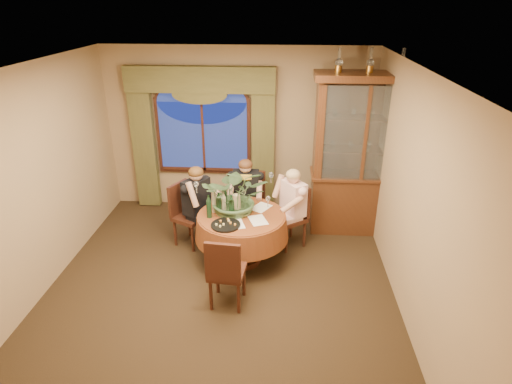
# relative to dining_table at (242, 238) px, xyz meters

# --- Properties ---
(floor) EXTENTS (5.00, 5.00, 0.00)m
(floor) POSITION_rel_dining_table_xyz_m (-0.22, -0.67, -0.38)
(floor) COLOR black
(floor) RESTS_ON ground
(wall_back) EXTENTS (4.50, 0.00, 4.50)m
(wall_back) POSITION_rel_dining_table_xyz_m (-0.22, 1.83, 1.02)
(wall_back) COLOR #987D5C
(wall_back) RESTS_ON ground
(wall_right) EXTENTS (0.00, 5.00, 5.00)m
(wall_right) POSITION_rel_dining_table_xyz_m (2.03, -0.67, 1.02)
(wall_right) COLOR #987D5C
(wall_right) RESTS_ON ground
(ceiling) EXTENTS (5.00, 5.00, 0.00)m
(ceiling) POSITION_rel_dining_table_xyz_m (-0.22, -0.67, 2.42)
(ceiling) COLOR white
(ceiling) RESTS_ON wall_back
(window) EXTENTS (1.62, 0.10, 1.32)m
(window) POSITION_rel_dining_table_xyz_m (-0.82, 1.76, 0.92)
(window) COLOR navy
(window) RESTS_ON wall_back
(arched_transom) EXTENTS (1.60, 0.06, 0.44)m
(arched_transom) POSITION_rel_dining_table_xyz_m (-0.82, 1.76, 1.71)
(arched_transom) COLOR navy
(arched_transom) RESTS_ON wall_back
(drapery_left) EXTENTS (0.38, 0.14, 2.32)m
(drapery_left) POSITION_rel_dining_table_xyz_m (-1.85, 1.71, 0.80)
(drapery_left) COLOR #4A4824
(drapery_left) RESTS_ON floor
(drapery_right) EXTENTS (0.38, 0.14, 2.32)m
(drapery_right) POSITION_rel_dining_table_xyz_m (0.21, 1.71, 0.80)
(drapery_right) COLOR #4A4824
(drapery_right) RESTS_ON floor
(swag_valance) EXTENTS (2.45, 0.16, 0.42)m
(swag_valance) POSITION_rel_dining_table_xyz_m (-0.82, 1.68, 1.90)
(swag_valance) COLOR #4A4824
(swag_valance) RESTS_ON wall_back
(dining_table) EXTENTS (1.62, 1.62, 0.75)m
(dining_table) POSITION_rel_dining_table_xyz_m (0.00, 0.00, 0.00)
(dining_table) COLOR maroon
(dining_table) RESTS_ON floor
(china_cabinet) EXTENTS (1.54, 0.61, 2.51)m
(china_cabinet) POSITION_rel_dining_table_xyz_m (1.73, 1.08, 0.88)
(china_cabinet) COLOR #3E2214
(china_cabinet) RESTS_ON floor
(oil_lamp_left) EXTENTS (0.11, 0.11, 0.34)m
(oil_lamp_left) POSITION_rel_dining_table_xyz_m (1.30, 1.08, 2.30)
(oil_lamp_left) COLOR #A5722D
(oil_lamp_left) RESTS_ON china_cabinet
(oil_lamp_center) EXTENTS (0.11, 0.11, 0.34)m
(oil_lamp_center) POSITION_rel_dining_table_xyz_m (1.73, 1.08, 2.30)
(oil_lamp_center) COLOR #A5722D
(oil_lamp_center) RESTS_ON china_cabinet
(oil_lamp_right) EXTENTS (0.11, 0.11, 0.34)m
(oil_lamp_right) POSITION_rel_dining_table_xyz_m (2.17, 1.08, 2.30)
(oil_lamp_right) COLOR #A5722D
(oil_lamp_right) RESTS_ON china_cabinet
(chair_right) EXTENTS (0.59, 0.59, 0.96)m
(chair_right) POSITION_rel_dining_table_xyz_m (0.67, 0.49, 0.10)
(chair_right) COLOR black
(chair_right) RESTS_ON floor
(chair_back_right) EXTENTS (0.44, 0.44, 0.96)m
(chair_back_right) POSITION_rel_dining_table_xyz_m (0.05, 0.89, 0.10)
(chair_back_right) COLOR black
(chair_back_right) RESTS_ON floor
(chair_back) EXTENTS (0.57, 0.57, 0.96)m
(chair_back) POSITION_rel_dining_table_xyz_m (-0.83, 0.43, 0.10)
(chair_back) COLOR black
(chair_back) RESTS_ON floor
(chair_front_left) EXTENTS (0.46, 0.46, 0.96)m
(chair_front_left) POSITION_rel_dining_table_xyz_m (-0.09, -0.93, 0.10)
(chair_front_left) COLOR black
(chair_front_left) RESTS_ON floor
(person_pink) EXTENTS (0.59, 0.60, 1.24)m
(person_pink) POSITION_rel_dining_table_xyz_m (0.72, 0.51, 0.25)
(person_pink) COLOR beige
(person_pink) RESTS_ON floor
(person_back) EXTENTS (0.60, 0.61, 1.28)m
(person_back) POSITION_rel_dining_table_xyz_m (-0.71, 0.43, 0.26)
(person_back) COLOR black
(person_back) RESTS_ON floor
(person_scarf) EXTENTS (0.46, 0.42, 1.27)m
(person_scarf) POSITION_rel_dining_table_xyz_m (-0.01, 0.82, 0.26)
(person_scarf) COLOR black
(person_scarf) RESTS_ON floor
(stoneware_vase) EXTENTS (0.14, 0.14, 0.26)m
(stoneware_vase) POSITION_rel_dining_table_xyz_m (-0.08, 0.10, 0.50)
(stoneware_vase) COLOR #9A8561
(stoneware_vase) RESTS_ON dining_table
(centerpiece_plant) EXTENTS (0.89, 0.99, 0.77)m
(centerpiece_plant) POSITION_rel_dining_table_xyz_m (-0.08, 0.13, 0.96)
(centerpiece_plant) COLOR #3F5E39
(centerpiece_plant) RESTS_ON dining_table
(olive_bowl) EXTENTS (0.16, 0.16, 0.05)m
(olive_bowl) POSITION_rel_dining_table_xyz_m (0.02, -0.04, 0.40)
(olive_bowl) COLOR #4F5931
(olive_bowl) RESTS_ON dining_table
(cheese_platter) EXTENTS (0.39, 0.39, 0.02)m
(cheese_platter) POSITION_rel_dining_table_xyz_m (-0.18, -0.33, 0.39)
(cheese_platter) COLOR black
(cheese_platter) RESTS_ON dining_table
(wine_bottle_0) EXTENTS (0.07, 0.07, 0.33)m
(wine_bottle_0) POSITION_rel_dining_table_xyz_m (-0.25, 0.19, 0.54)
(wine_bottle_0) COLOR black
(wine_bottle_0) RESTS_ON dining_table
(wine_bottle_1) EXTENTS (0.07, 0.07, 0.33)m
(wine_bottle_1) POSITION_rel_dining_table_xyz_m (-0.38, 0.06, 0.54)
(wine_bottle_1) COLOR tan
(wine_bottle_1) RESTS_ON dining_table
(wine_bottle_2) EXTENTS (0.07, 0.07, 0.33)m
(wine_bottle_2) POSITION_rel_dining_table_xyz_m (-0.43, -0.10, 0.54)
(wine_bottle_2) COLOR black
(wine_bottle_2) RESTS_ON dining_table
(wine_bottle_3) EXTENTS (0.07, 0.07, 0.33)m
(wine_bottle_3) POSITION_rel_dining_table_xyz_m (-0.31, -0.01, 0.54)
(wine_bottle_3) COLOR black
(wine_bottle_3) RESTS_ON dining_table
(wine_bottle_4) EXTENTS (0.07, 0.07, 0.33)m
(wine_bottle_4) POSITION_rel_dining_table_xyz_m (-0.25, 0.02, 0.54)
(wine_bottle_4) COLOR tan
(wine_bottle_4) RESTS_ON dining_table
(wine_bottle_5) EXTENTS (0.07, 0.07, 0.33)m
(wine_bottle_5) POSITION_rel_dining_table_xyz_m (-0.12, -0.08, 0.54)
(wine_bottle_5) COLOR black
(wine_bottle_5) RESTS_ON dining_table
(tasting_paper_0) EXTENTS (0.30, 0.36, 0.00)m
(tasting_paper_0) POSITION_rel_dining_table_xyz_m (0.24, -0.15, 0.38)
(tasting_paper_0) COLOR white
(tasting_paper_0) RESTS_ON dining_table
(tasting_paper_1) EXTENTS (0.33, 0.37, 0.00)m
(tasting_paper_1) POSITION_rel_dining_table_xyz_m (0.26, 0.23, 0.38)
(tasting_paper_1) COLOR white
(tasting_paper_1) RESTS_ON dining_table
(tasting_paper_2) EXTENTS (0.29, 0.35, 0.00)m
(tasting_paper_2) POSITION_rel_dining_table_xyz_m (-0.06, -0.27, 0.38)
(tasting_paper_2) COLOR white
(tasting_paper_2) RESTS_ON dining_table
(wine_glass_person_pink) EXTENTS (0.07, 0.07, 0.18)m
(wine_glass_person_pink) POSITION_rel_dining_table_xyz_m (0.35, 0.25, 0.46)
(wine_glass_person_pink) COLOR silver
(wine_glass_person_pink) RESTS_ON dining_table
(wine_glass_person_back) EXTENTS (0.07, 0.07, 0.18)m
(wine_glass_person_back) POSITION_rel_dining_table_xyz_m (-0.37, 0.22, 0.46)
(wine_glass_person_back) COLOR silver
(wine_glass_person_back) RESTS_ON dining_table
(wine_glass_person_scarf) EXTENTS (0.07, 0.07, 0.18)m
(wine_glass_person_scarf) POSITION_rel_dining_table_xyz_m (-0.01, 0.43, 0.46)
(wine_glass_person_scarf) COLOR silver
(wine_glass_person_scarf) RESTS_ON dining_table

